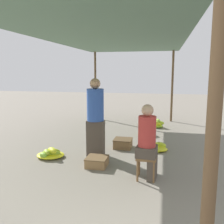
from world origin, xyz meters
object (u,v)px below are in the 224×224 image
at_px(banana_pile_left_1, 98,120).
at_px(banana_pile_right_1, 158,147).
at_px(crate_mid, 97,162).
at_px(banana_pile_right_0, 147,132).
at_px(crate_near, 123,143).
at_px(banana_pile_right_2, 158,124).
at_px(vendor_seated, 148,141).
at_px(shopper_walking_mid, 95,116).
at_px(banana_pile_left_0, 50,154).
at_px(stool, 146,161).

relative_size(banana_pile_left_1, banana_pile_right_1, 0.88).
bearing_deg(crate_mid, banana_pile_right_0, 73.28).
distance_m(banana_pile_left_1, crate_near, 3.16).
bearing_deg(banana_pile_right_1, banana_pile_right_2, 92.12).
distance_m(vendor_seated, crate_near, 1.91).
xyz_separation_m(crate_mid, shopper_walking_mid, (-0.19, 0.60, 0.79)).
height_order(banana_pile_left_0, crate_near, banana_pile_left_0).
height_order(banana_pile_left_0, crate_mid, banana_pile_left_0).
height_order(banana_pile_right_1, crate_near, crate_near).
relative_size(stool, banana_pile_right_1, 0.77).
relative_size(banana_pile_left_1, shopper_walking_mid, 0.27).
bearing_deg(banana_pile_right_1, banana_pile_left_1, 128.01).
relative_size(banana_pile_right_0, crate_near, 1.13).
relative_size(banana_pile_left_0, banana_pile_right_0, 1.22).
distance_m(vendor_seated, banana_pile_right_2, 4.12).
bearing_deg(shopper_walking_mid, crate_near, 54.93).
xyz_separation_m(vendor_seated, crate_mid, (-1.01, 0.38, -0.59)).
height_order(banana_pile_left_1, shopper_walking_mid, shopper_walking_mid).
xyz_separation_m(banana_pile_right_2, crate_mid, (-1.07, -3.70, -0.02)).
bearing_deg(banana_pile_left_0, shopper_walking_mid, 19.03).
relative_size(banana_pile_right_0, banana_pile_right_1, 0.93).
bearing_deg(banana_pile_right_2, banana_pile_right_0, -104.42).
bearing_deg(shopper_walking_mid, banana_pile_right_2, 68.00).
bearing_deg(banana_pile_left_1, shopper_walking_mid, -75.56).
xyz_separation_m(crate_near, crate_mid, (-0.30, -1.30, -0.02)).
distance_m(banana_pile_left_1, banana_pile_right_0, 2.40).
height_order(crate_near, shopper_walking_mid, shopper_walking_mid).
bearing_deg(crate_near, crate_mid, -103.14).
xyz_separation_m(stool, vendor_seated, (0.02, 0.00, 0.35)).
xyz_separation_m(banana_pile_left_1, crate_mid, (1.10, -4.13, 0.01)).
relative_size(banana_pile_left_0, banana_pile_right_2, 1.35).
relative_size(banana_pile_right_0, crate_mid, 1.19).
xyz_separation_m(banana_pile_right_0, banana_pile_right_1, (0.36, -1.40, -0.02)).
distance_m(stool, banana_pile_right_2, 4.09).
height_order(crate_near, crate_mid, crate_near).
bearing_deg(crate_mid, shopper_walking_mid, 107.58).
bearing_deg(crate_near, banana_pile_left_1, 116.33).
relative_size(banana_pile_right_1, crate_near, 1.22).
bearing_deg(stool, crate_mid, 158.76).
xyz_separation_m(vendor_seated, banana_pile_right_0, (-0.21, 3.03, -0.59)).
bearing_deg(vendor_seated, banana_pile_right_1, 84.73).
relative_size(crate_near, shopper_walking_mid, 0.25).
distance_m(stool, vendor_seated, 0.35).
distance_m(banana_pile_left_0, crate_near, 1.75).
bearing_deg(vendor_seated, banana_pile_left_1, 115.03).
bearing_deg(crate_near, stool, -67.80).
relative_size(banana_pile_left_0, shopper_walking_mid, 0.35).
bearing_deg(stool, crate_near, 112.20).
height_order(banana_pile_right_1, shopper_walking_mid, shopper_walking_mid).
bearing_deg(banana_pile_right_0, shopper_walking_mid, -115.64).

